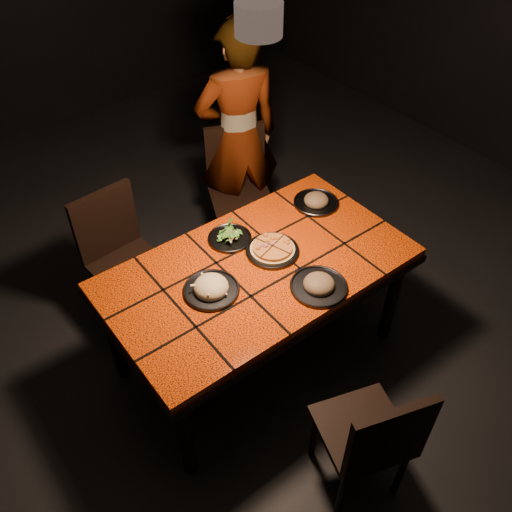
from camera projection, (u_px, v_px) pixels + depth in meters
room_shell at (258, 140)px, 2.31m from camera, size 6.04×7.04×3.08m
dining_table at (258, 276)px, 2.87m from camera, size 1.62×0.92×0.75m
chair_near at (373, 437)px, 2.40m from camera, size 0.49×0.49×0.86m
chair_far_left at (119, 251)px, 3.26m from camera, size 0.43×0.43×0.89m
chair_far_right at (238, 183)px, 3.76m from camera, size 0.54×0.54×0.91m
diner at (238, 137)px, 3.66m from camera, size 0.67×0.53×1.61m
pendant_lamp at (259, 14)px, 1.96m from camera, size 0.18×0.18×1.06m
plate_pizza at (273, 250)px, 2.89m from camera, size 0.30×0.30×0.04m
plate_pasta at (211, 288)px, 2.67m from camera, size 0.28×0.28×0.09m
plate_salad at (230, 236)px, 2.96m from camera, size 0.24×0.24×0.07m
plate_mushroom_a at (319, 284)px, 2.69m from camera, size 0.29×0.29×0.10m
plate_mushroom_b at (316, 201)px, 3.19m from camera, size 0.27×0.27×0.09m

